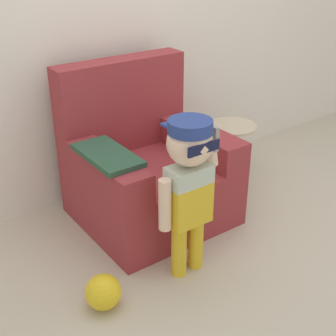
% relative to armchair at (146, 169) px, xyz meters
% --- Properties ---
extents(ground_plane, '(10.00, 10.00, 0.00)m').
position_rel_armchair_xyz_m(ground_plane, '(0.10, -0.27, -0.34)').
color(ground_plane, '#BCB29E').
extents(wall_back, '(10.00, 0.05, 2.60)m').
position_rel_armchair_xyz_m(wall_back, '(0.10, 0.51, 0.96)').
color(wall_back, silver).
rests_on(wall_back, ground_plane).
extents(armchair, '(0.93, 0.86, 1.01)m').
position_rel_armchair_xyz_m(armchair, '(0.00, 0.00, 0.00)').
color(armchair, maroon).
rests_on(armchair, ground_plane).
extents(person_child, '(0.37, 0.28, 0.91)m').
position_rel_armchair_xyz_m(person_child, '(-0.15, -0.64, 0.27)').
color(person_child, gold).
rests_on(person_child, ground_plane).
extents(side_table, '(0.36, 0.36, 0.45)m').
position_rel_armchair_xyz_m(side_table, '(0.78, 0.03, -0.06)').
color(side_table, beige).
rests_on(side_table, ground_plane).
extents(toy_ball, '(0.19, 0.19, 0.19)m').
position_rel_armchair_xyz_m(toy_ball, '(-0.68, -0.63, -0.24)').
color(toy_ball, yellow).
rests_on(toy_ball, ground_plane).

